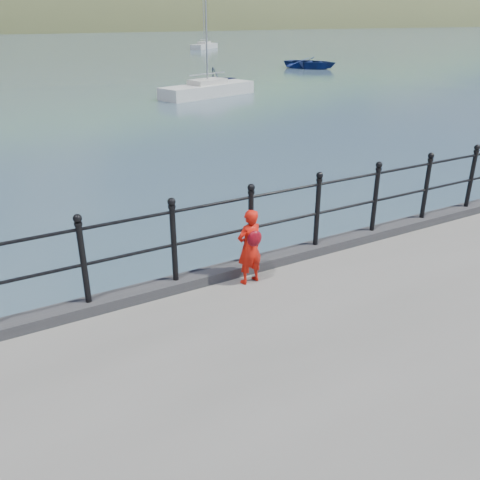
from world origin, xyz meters
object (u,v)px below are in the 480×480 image
child (250,246)px  sailboat_near (208,90)px  launch_navy (216,79)px  sailboat_far (204,46)px  railing (214,226)px  launch_blue (311,63)px

child → sailboat_near: (10.70, 23.17, -1.22)m
launch_navy → sailboat_far: size_ratio=0.31×
railing → sailboat_far: bearing=64.3°
launch_blue → child: bearing=-157.5°
launch_navy → railing: bearing=158.9°
child → launch_blue: (26.81, 34.39, -1.05)m
launch_blue → sailboat_near: bearing=-174.7°
child → sailboat_near: 25.55m
launch_blue → railing: bearing=-158.2°
child → launch_navy: 28.02m
child → launch_navy: (12.28, 25.17, -0.83)m
railing → launch_navy: (12.67, 24.84, -1.09)m
launch_navy → launch_blue: bearing=-51.7°
child → sailboat_far: 73.76m
sailboat_near → sailboat_far: bearing=48.0°
child → sailboat_far: (31.52, 66.67, -1.21)m
launch_blue → launch_navy: launch_navy is taller
launch_navy → sailboat_near: size_ratio=0.32×
launch_blue → sailboat_far: (4.71, 32.28, -0.16)m
launch_blue → launch_navy: 17.21m
launch_blue → launch_navy: bearing=-177.2°
launch_blue → sailboat_near: 19.63m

